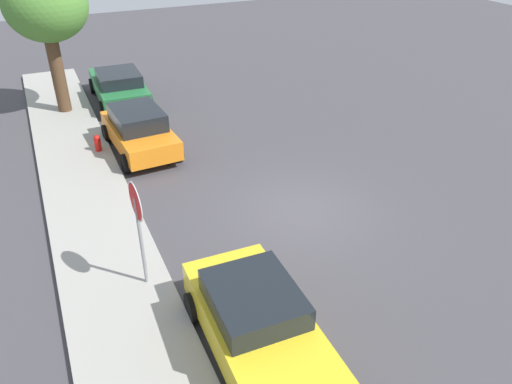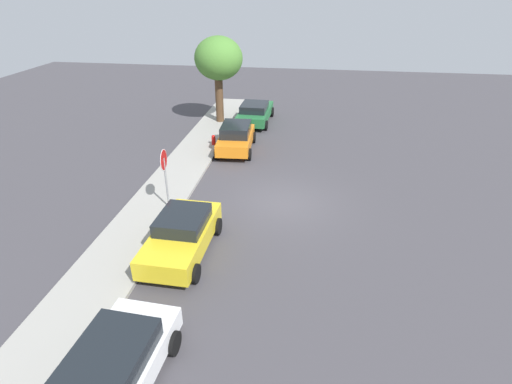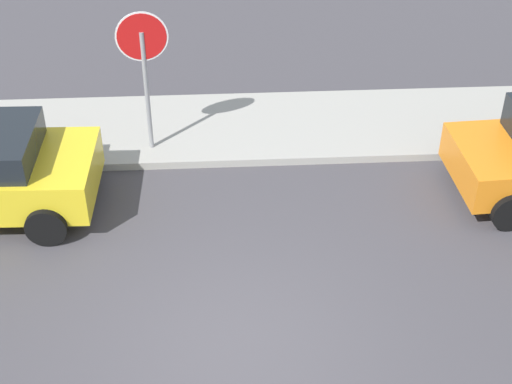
{
  "view_description": "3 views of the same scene",
  "coord_description": "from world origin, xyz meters",
  "px_view_note": "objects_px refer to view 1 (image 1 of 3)",
  "views": [
    {
      "loc": [
        -10.25,
        6.04,
        7.69
      ],
      "look_at": [
        0.21,
        1.28,
        0.8
      ],
      "focal_mm": 35.0,
      "sensor_mm": 36.0,
      "label": 1
    },
    {
      "loc": [
        -15.14,
        -1.02,
        8.52
      ],
      "look_at": [
        -1.43,
        1.01,
        1.17
      ],
      "focal_mm": 28.0,
      "sensor_mm": 36.0,
      "label": 2
    },
    {
      "loc": [
        -0.15,
        -7.19,
        7.75
      ],
      "look_at": [
        0.38,
        2.21,
        0.88
      ],
      "focal_mm": 55.0,
      "sensor_mm": 36.0,
      "label": 3
    }
  ],
  "objects_px": {
    "street_tree_near_corner": "(46,7)",
    "fire_hydrant": "(98,145)",
    "stop_sign": "(138,217)",
    "parked_car_orange": "(139,130)",
    "parked_car_green": "(119,85)",
    "parked_car_yellow": "(258,324)"
  },
  "relations": [
    {
      "from": "street_tree_near_corner",
      "to": "fire_hydrant",
      "type": "bearing_deg",
      "value": -172.79
    },
    {
      "from": "street_tree_near_corner",
      "to": "parked_car_orange",
      "type": "bearing_deg",
      "value": -157.49
    },
    {
      "from": "parked_car_yellow",
      "to": "fire_hydrant",
      "type": "height_order",
      "value": "parked_car_yellow"
    },
    {
      "from": "stop_sign",
      "to": "fire_hydrant",
      "type": "height_order",
      "value": "stop_sign"
    },
    {
      "from": "parked_car_green",
      "to": "street_tree_near_corner",
      "type": "distance_m",
      "value": 4.12
    },
    {
      "from": "parked_car_orange",
      "to": "parked_car_green",
      "type": "bearing_deg",
      "value": -3.52
    },
    {
      "from": "parked_car_orange",
      "to": "parked_car_yellow",
      "type": "bearing_deg",
      "value": 179.89
    },
    {
      "from": "parked_car_green",
      "to": "parked_car_orange",
      "type": "bearing_deg",
      "value": 176.48
    },
    {
      "from": "parked_car_green",
      "to": "street_tree_near_corner",
      "type": "relative_size",
      "value": 0.81
    },
    {
      "from": "parked_car_orange",
      "to": "parked_car_green",
      "type": "height_order",
      "value": "parked_car_orange"
    },
    {
      "from": "fire_hydrant",
      "to": "stop_sign",
      "type": "bearing_deg",
      "value": 179.0
    },
    {
      "from": "street_tree_near_corner",
      "to": "fire_hydrant",
      "type": "height_order",
      "value": "street_tree_near_corner"
    },
    {
      "from": "stop_sign",
      "to": "parked_car_yellow",
      "type": "height_order",
      "value": "stop_sign"
    },
    {
      "from": "parked_car_yellow",
      "to": "parked_car_green",
      "type": "distance_m",
      "value": 14.86
    },
    {
      "from": "parked_car_orange",
      "to": "street_tree_near_corner",
      "type": "height_order",
      "value": "street_tree_near_corner"
    },
    {
      "from": "parked_car_yellow",
      "to": "fire_hydrant",
      "type": "xyz_separation_m",
      "value": [
        10.08,
        1.37,
        -0.38
      ]
    },
    {
      "from": "parked_car_green",
      "to": "street_tree_near_corner",
      "type": "xyz_separation_m",
      "value": [
        -0.43,
        2.25,
        3.42
      ]
    },
    {
      "from": "parked_car_yellow",
      "to": "fire_hydrant",
      "type": "distance_m",
      "value": 10.18
    },
    {
      "from": "stop_sign",
      "to": "parked_car_orange",
      "type": "height_order",
      "value": "stop_sign"
    },
    {
      "from": "parked_car_green",
      "to": "street_tree_near_corner",
      "type": "bearing_deg",
      "value": 100.72
    },
    {
      "from": "parked_car_yellow",
      "to": "parked_car_green",
      "type": "relative_size",
      "value": 0.92
    },
    {
      "from": "parked_car_orange",
      "to": "fire_hydrant",
      "type": "height_order",
      "value": "parked_car_orange"
    }
  ]
}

